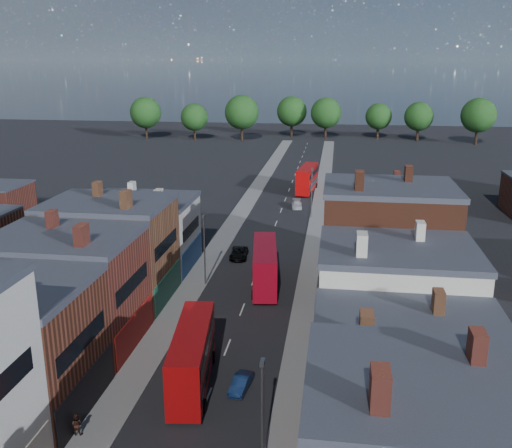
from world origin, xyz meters
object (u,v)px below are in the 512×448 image
(bus_1, at_px, (265,265))
(car_1, at_px, (241,383))
(ped_1, at_px, (77,424))
(ped_3, at_px, (309,395))
(bus_0, at_px, (192,356))
(car_3, at_px, (297,205))
(bus_2, at_px, (307,178))
(car_2, at_px, (239,253))

(bus_1, xyz_separation_m, car_1, (0.80, -20.76, -2.02))
(ped_1, relative_size, ped_3, 0.97)
(car_1, relative_size, ped_3, 2.06)
(bus_0, relative_size, car_1, 3.36)
(bus_1, relative_size, ped_1, 7.24)
(bus_0, distance_m, car_3, 56.62)
(ped_1, xyz_separation_m, ped_3, (15.29, 5.66, 0.02))
(bus_2, xyz_separation_m, car_2, (-6.51, -39.33, -1.99))
(car_1, bearing_deg, car_2, 107.74)
(car_2, distance_m, ped_3, 33.05)
(bus_1, relative_size, car_3, 2.74)
(car_3, bearing_deg, bus_1, -97.58)
(car_1, height_order, ped_3, ped_3)
(bus_1, relative_size, car_1, 3.41)
(bus_0, xyz_separation_m, ped_3, (9.09, -1.51, -1.61))
(car_1, xyz_separation_m, ped_1, (-10.00, -7.06, 0.35))
(bus_0, xyz_separation_m, car_1, (3.80, -0.12, -1.99))
(bus_0, bearing_deg, car_1, -8.67)
(car_3, bearing_deg, bus_0, -100.04)
(bus_1, relative_size, car_2, 2.45)
(ped_3, bearing_deg, car_1, 87.97)
(bus_0, xyz_separation_m, ped_1, (-6.20, -7.18, -1.63))
(ped_1, bearing_deg, ped_3, -163.37)
(bus_2, distance_m, ped_1, 77.13)
(car_3, bearing_deg, bus_2, 79.44)
(bus_0, distance_m, car_2, 29.89)
(ped_1, bearing_deg, car_2, -100.93)
(bus_0, relative_size, ped_1, 7.13)
(car_2, relative_size, ped_1, 2.95)
(bus_0, bearing_deg, ped_3, -16.36)
(car_1, distance_m, ped_1, 12.24)
(car_2, xyz_separation_m, car_3, (5.50, 26.66, -0.04))
(bus_2, height_order, car_2, bus_2)
(car_3, bearing_deg, car_2, -107.65)
(bus_1, height_order, car_2, bus_1)
(ped_3, bearing_deg, car_2, 31.47)
(car_1, height_order, ped_1, ped_1)
(car_3, xyz_separation_m, ped_3, (5.10, -57.96, 0.32))
(bus_2, height_order, ped_1, bus_2)
(ped_1, distance_m, ped_3, 16.31)
(ped_3, bearing_deg, car_3, 17.79)
(bus_2, bearing_deg, car_2, -93.31)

